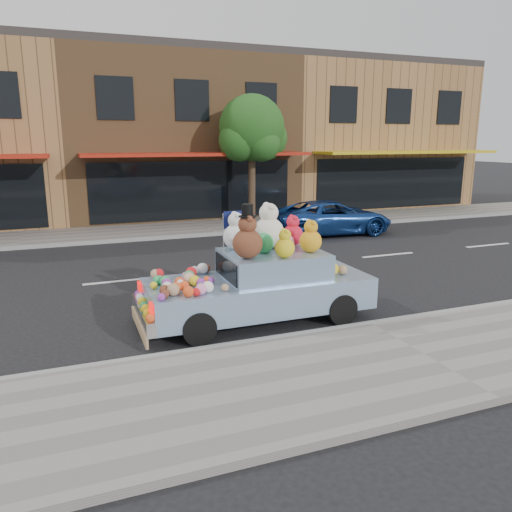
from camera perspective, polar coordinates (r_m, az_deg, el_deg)
name	(u,v)px	position (r m, az deg, el deg)	size (l,w,h in m)	color
ground	(268,267)	(13.90, 1.35, -1.25)	(120.00, 120.00, 0.00)	black
near_sidewalk	(423,357)	(8.58, 18.58, -10.89)	(60.00, 3.00, 0.12)	gray
far_sidewalk	(205,228)	(19.92, -5.86, 3.26)	(60.00, 3.00, 0.12)	gray
near_kerb	(370,325)	(9.67, 12.90, -7.71)	(60.00, 0.12, 0.13)	gray
far_kerb	(216,234)	(18.50, -4.61, 2.54)	(60.00, 0.12, 0.13)	gray
storefront_mid	(172,136)	(24.95, -9.52, 13.40)	(10.00, 9.80, 7.30)	olive
storefront_right	(352,136)	(28.74, 10.93, 13.29)	(10.00, 9.80, 7.30)	#976A3F
street_tree	(252,134)	(20.31, -0.46, 13.81)	(3.00, 2.70, 5.22)	#38281C
car_blue	(331,217)	(18.87, 8.61, 4.38)	(2.09, 4.54, 1.26)	navy
art_car	(259,280)	(9.66, 0.37, -2.73)	(4.50, 1.80, 2.34)	black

